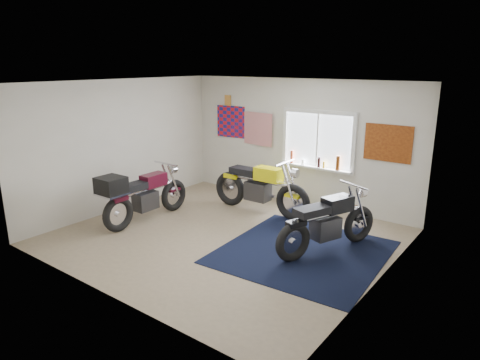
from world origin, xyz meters
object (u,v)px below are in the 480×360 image
Objects in this scene: yellow_triumph at (260,188)px; maroon_tourer at (140,195)px; black_chrome_bike at (327,224)px; navy_rug at (303,252)px.

yellow_triumph is 2.40m from maroon_tourer.
yellow_triumph reaches higher than black_chrome_bike.
yellow_triumph is (-1.69, 1.19, 0.51)m from navy_rug.
black_chrome_bike reaches higher than navy_rug.
yellow_triumph is 2.16m from black_chrome_bike.
black_chrome_bike reaches higher than maroon_tourer.
yellow_triumph reaches higher than navy_rug.
maroon_tourer is at bearing 127.18° from black_chrome_bike.
navy_rug is 3.30m from maroon_tourer.
maroon_tourer is at bearing -128.81° from yellow_triumph.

